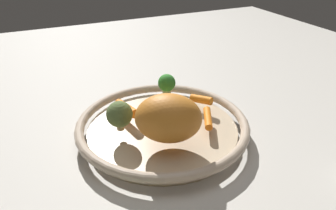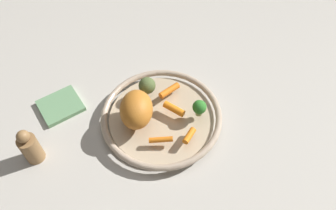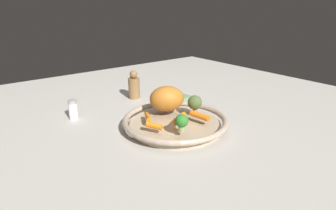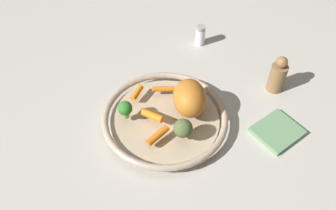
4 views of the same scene
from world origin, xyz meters
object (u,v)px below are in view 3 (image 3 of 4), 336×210
at_px(pepper_mill, 134,86).
at_px(serving_bowl, 175,122).
at_px(broccoli_floret_mid, 182,121).
at_px(baby_carrot_left, 154,126).
at_px(roast_chicken_piece, 167,99).
at_px(broccoli_floret_small, 195,103).
at_px(dish_towel, 174,97).
at_px(baby_carrot_near_rim, 148,117).
at_px(baby_carrot_back, 200,116).
at_px(salt_shaker, 73,110).
at_px(baby_carrot_center, 180,118).

bearing_deg(pepper_mill, serving_bowl, 80.20).
bearing_deg(broccoli_floret_mid, pepper_mill, -104.13).
bearing_deg(broccoli_floret_mid, baby_carrot_left, -49.86).
relative_size(roast_chicken_piece, broccoli_floret_small, 2.05).
xyz_separation_m(broccoli_floret_mid, dish_towel, (-0.25, -0.34, -0.06)).
height_order(baby_carrot_near_rim, broccoli_floret_mid, broccoli_floret_mid).
distance_m(baby_carrot_back, dish_towel, 0.34).
height_order(salt_shaker, pepper_mill, pepper_mill).
bearing_deg(baby_carrot_center, broccoli_floret_small, -160.31).
height_order(serving_bowl, baby_carrot_center, baby_carrot_center).
distance_m(serving_bowl, baby_carrot_center, 0.05).
xyz_separation_m(baby_carrot_near_rim, pepper_mill, (-0.14, -0.31, 0.01)).
bearing_deg(roast_chicken_piece, broccoli_floret_small, 135.44).
bearing_deg(salt_shaker, serving_bowl, 129.33).
height_order(baby_carrot_back, broccoli_floret_mid, broccoli_floret_mid).
xyz_separation_m(baby_carrot_back, broccoli_floret_small, (-0.03, -0.06, 0.02)).
height_order(broccoli_floret_small, pepper_mill, pepper_mill).
bearing_deg(baby_carrot_center, roast_chicken_piece, -104.38).
height_order(serving_bowl, salt_shaker, salt_shaker).
bearing_deg(dish_towel, broccoli_floret_small, 66.72).
relative_size(broccoli_floret_small, dish_towel, 0.49).
bearing_deg(salt_shaker, baby_carrot_back, 130.28).
xyz_separation_m(pepper_mill, dish_towel, (-0.13, 0.11, -0.05)).
xyz_separation_m(roast_chicken_piece, broccoli_floret_mid, (0.07, 0.16, -0.01)).
height_order(roast_chicken_piece, dish_towel, roast_chicken_piece).
distance_m(roast_chicken_piece, baby_carrot_center, 0.11).
relative_size(roast_chicken_piece, broccoli_floret_mid, 2.28).
height_order(baby_carrot_center, dish_towel, baby_carrot_center).
distance_m(roast_chicken_piece, dish_towel, 0.26).
bearing_deg(baby_carrot_left, dish_towel, -137.62).
height_order(baby_carrot_near_rim, dish_towel, baby_carrot_near_rim).
distance_m(baby_carrot_near_rim, salt_shaker, 0.29).
height_order(salt_shaker, dish_towel, salt_shaker).
relative_size(serving_bowl, broccoli_floret_mid, 6.66).
distance_m(serving_bowl, roast_chicken_piece, 0.09).
relative_size(baby_carrot_center, dish_towel, 0.54).
xyz_separation_m(broccoli_floret_mid, broccoli_floret_small, (-0.14, -0.09, 0.00)).
bearing_deg(baby_carrot_center, salt_shaker, -54.97).
bearing_deg(serving_bowl, baby_carrot_near_rim, -29.02).
bearing_deg(salt_shaker, broccoli_floret_small, 138.15).
bearing_deg(broccoli_floret_small, roast_chicken_piece, -44.56).
relative_size(baby_carrot_near_rim, baby_carrot_center, 1.00).
height_order(pepper_mill, dish_towel, pepper_mill).
relative_size(baby_carrot_left, baby_carrot_near_rim, 0.78).
xyz_separation_m(roast_chicken_piece, pepper_mill, (-0.04, -0.29, -0.03)).
bearing_deg(baby_carrot_center, serving_bowl, -103.77).
relative_size(serving_bowl, broccoli_floret_small, 5.99).
bearing_deg(baby_carrot_left, broccoli_floret_small, -171.95).
relative_size(roast_chicken_piece, salt_shaker, 1.65).
distance_m(broccoli_floret_mid, pepper_mill, 0.47).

